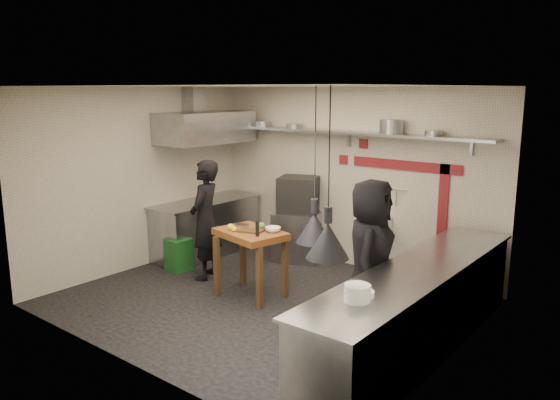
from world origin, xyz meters
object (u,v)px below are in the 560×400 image
Objects in this scene: oven_stand at (297,236)px; chef_left at (205,220)px; prep_table at (251,264)px; chef_right at (370,256)px; combi_oven at (298,195)px; green_bin at (179,255)px.

oven_stand is 1.72m from chef_left.
prep_table is 1.82m from chef_right.
combi_oven is 2.78m from chef_right.
chef_right is at bearing 14.36° from prep_table.
prep_table is at bearing -96.21° from oven_stand.
combi_oven is at bearing 117.59° from prep_table.
green_bin is at bearing 68.85° from chef_right.
oven_stand is 0.69m from combi_oven.
combi_oven is 0.65× the size of prep_table.
chef_left reaches higher than oven_stand.
green_bin is 0.54× the size of prep_table.
combi_oven is 2.12m from green_bin.
combi_oven is at bearing 33.62° from chef_right.
green_bin is 0.28× the size of chef_right.
combi_oven is (0.02, -0.01, 0.69)m from oven_stand.
combi_oven is 0.34× the size of chef_left.
combi_oven is 1.88m from prep_table.
oven_stand is 1.60× the size of green_bin.
chef_left is at bearing 68.03° from chef_right.
oven_stand is at bearing 118.23° from prep_table.
prep_table is (1.60, -0.12, 0.21)m from green_bin.
chef_right is (1.77, 0.07, 0.43)m from prep_table.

